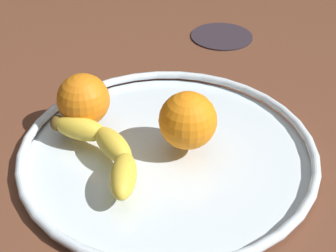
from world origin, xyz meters
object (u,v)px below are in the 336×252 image
Objects in this scene: ambient_coaster at (222,36)px; fruit_bowl at (168,149)px; banana at (103,148)px; orange_center at (188,120)px; orange_front_left at (83,100)px.

fruit_bowl is at bearing 147.01° from ambient_coaster.
orange_center is (-0.39, -11.08, 2.21)cm from banana.
banana reaches higher than ambient_coaster.
fruit_bowl is at bearing -106.63° from banana.
orange_front_left is 37.97cm from ambient_coaster.
ambient_coaster is (31.21, -20.27, -0.62)cm from fruit_bowl.
banana is 2.53× the size of orange_front_left.
orange_front_left reaches higher than banana.
orange_center reaches higher than orange_front_left.
ambient_coaster is (31.80, -17.80, -5.27)cm from orange_center.
orange_front_left is at bearing -11.62° from banana.
ambient_coaster is (31.41, -28.88, -3.07)cm from banana.
fruit_bowl is at bearing 76.68° from orange_center.
orange_front_left is at bearing 53.61° from orange_center.
orange_front_left is at bearing 127.57° from ambient_coaster.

